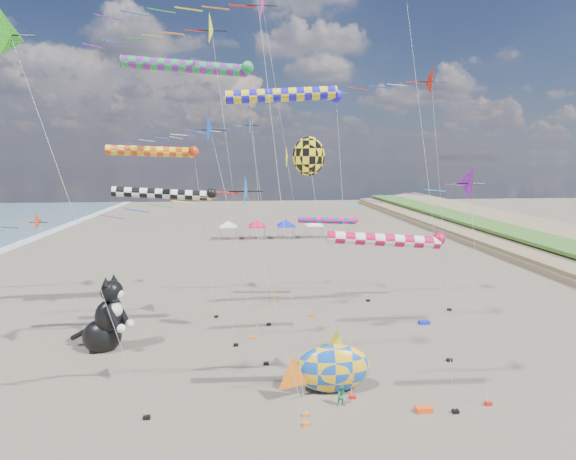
# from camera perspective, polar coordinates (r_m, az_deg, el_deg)

# --- Properties ---
(delta_kite_0) EXTENTS (16.22, 2.77, 27.38)m
(delta_kite_0) POSITION_cam_1_polar(r_m,az_deg,el_deg) (39.64, -4.86, 26.32)
(delta_kite_0) COLOR #FA1796
(delta_kite_0) RESTS_ON ground
(delta_kite_1) EXTENTS (9.23, 1.93, 18.01)m
(delta_kite_1) POSITION_cam_1_polar(r_m,az_deg,el_deg) (43.40, -6.18, 12.66)
(delta_kite_1) COLOR #1778C7
(delta_kite_1) RESTS_ON ground
(delta_kite_2) EXTENTS (9.92, 1.51, 10.05)m
(delta_kite_2) POSITION_cam_1_polar(r_m,az_deg,el_deg) (37.64, -31.04, -0.05)
(delta_kite_2) COLOR red
(delta_kite_2) RESTS_ON ground
(delta_kite_3) EXTENTS (11.16, 2.43, 24.14)m
(delta_kite_3) POSITION_cam_1_polar(r_m,az_deg,el_deg) (34.62, -11.45, 23.45)
(delta_kite_3) COLOR #F5FD23
(delta_kite_3) RESTS_ON ground
(delta_kite_5) EXTENTS (8.74, 1.98, 13.72)m
(delta_kite_5) POSITION_cam_1_polar(r_m,az_deg,el_deg) (24.85, 19.35, 5.00)
(delta_kite_5) COLOR #7A1C98
(delta_kite_5) RESTS_ON ground
(delta_kite_6) EXTENTS (13.53, 2.36, 20.63)m
(delta_kite_6) POSITION_cam_1_polar(r_m,az_deg,el_deg) (26.03, -32.76, 19.19)
(delta_kite_6) COLOR #28941A
(delta_kite_6) RESTS_ON ground
(delta_kite_7) EXTENTS (12.58, 2.79, 21.83)m
(delta_kite_7) POSITION_cam_1_polar(r_m,az_deg,el_deg) (41.62, 16.99, 17.35)
(delta_kite_7) COLOR #C11600
(delta_kite_7) RESTS_ON ground
(delta_kite_8) EXTENTS (8.71, 2.17, 16.90)m
(delta_kite_8) POSITION_cam_1_polar(r_m,az_deg,el_deg) (28.90, -9.55, 12.11)
(delta_kite_8) COLOR blue
(delta_kite_8) RESTS_ON ground
(delta_kite_10) EXTENTS (8.96, 1.87, 13.37)m
(delta_kite_10) POSITION_cam_1_polar(r_m,az_deg,el_deg) (21.61, -6.63, 4.01)
(delta_kite_10) COLOR blue
(delta_kite_10) RESTS_ON ground
(windsock_0) EXTENTS (8.64, 0.87, 14.96)m
(windsock_0) POSITION_cam_1_polar(r_m,az_deg,el_deg) (39.09, -16.39, 9.49)
(windsock_0) COLOR #FF3D15
(windsock_0) RESTS_ON ground
(windsock_1) EXTENTS (7.53, 0.67, 10.19)m
(windsock_1) POSITION_cam_1_polar(r_m,az_deg,el_deg) (23.50, 12.89, -1.39)
(windsock_1) COLOR #C40D3C
(windsock_1) RESTS_ON ground
(windsock_2) EXTENTS (9.06, 0.92, 18.51)m
(windsock_2) POSITION_cam_1_polar(r_m,az_deg,el_deg) (30.69, -0.05, 16.64)
(windsock_2) COLOR #1C16DF
(windsock_2) RESTS_ON ground
(windsock_3) EXTENTS (8.43, 0.73, 11.87)m
(windsock_3) POSITION_cam_1_polar(r_m,az_deg,el_deg) (32.63, -14.94, 4.37)
(windsock_3) COLOR black
(windsock_3) RESTS_ON ground
(windsock_4) EXTENTS (11.03, 0.97, 21.32)m
(windsock_4) POSITION_cam_1_polar(r_m,az_deg,el_deg) (36.89, -12.05, 19.57)
(windsock_4) COLOR green
(windsock_4) RESTS_ON ground
(windsock_5) EXTENTS (7.16, 0.64, 8.46)m
(windsock_5) POSITION_cam_1_polar(r_m,az_deg,el_deg) (42.73, 5.40, 1.15)
(windsock_5) COLOR #EC103B
(windsock_5) RESTS_ON ground
(angelfish_kite) EXTENTS (3.74, 3.02, 15.41)m
(angelfish_kite) POSITION_cam_1_polar(r_m,az_deg,el_deg) (30.89, 2.29, 9.13)
(angelfish_kite) COLOR yellow
(angelfish_kite) RESTS_ON ground
(cat_inflatable) EXTENTS (4.68, 3.37, 5.70)m
(cat_inflatable) POSITION_cam_1_polar(r_m,az_deg,el_deg) (35.83, -22.22, -9.66)
(cat_inflatable) COLOR black
(cat_inflatable) RESTS_ON ground
(fish_inflatable) EXTENTS (6.16, 3.19, 3.85)m
(fish_inflatable) POSITION_cam_1_polar(r_m,az_deg,el_deg) (28.37, 5.58, -17.01)
(fish_inflatable) COLOR #124CB6
(fish_inflatable) RESTS_ON ground
(person_adult) EXTENTS (0.67, 0.50, 1.69)m
(person_adult) POSITION_cam_1_polar(r_m,az_deg,el_deg) (28.37, 4.74, -18.47)
(person_adult) COLOR gray
(person_adult) RESTS_ON ground
(child_green) EXTENTS (0.61, 0.49, 1.24)m
(child_green) POSITION_cam_1_polar(r_m,az_deg,el_deg) (27.35, 6.88, -20.18)
(child_green) COLOR #227F4E
(child_green) RESTS_ON ground
(child_blue) EXTENTS (0.61, 0.41, 0.96)m
(child_blue) POSITION_cam_1_polar(r_m,az_deg,el_deg) (29.83, 4.67, -17.80)
(child_blue) COLOR #2B54A8
(child_blue) RESTS_ON ground
(kite_bag_0) EXTENTS (0.90, 0.44, 0.30)m
(kite_bag_0) POSITION_cam_1_polar(r_m,az_deg,el_deg) (40.64, 16.92, -11.16)
(kite_bag_0) COLOR #1424CD
(kite_bag_0) RESTS_ON ground
(kite_bag_1) EXTENTS (0.90, 0.44, 0.30)m
(kite_bag_1) POSITION_cam_1_polar(r_m,az_deg,el_deg) (27.92, 16.87, -20.98)
(kite_bag_1) COLOR #ED4813
(kite_bag_1) RESTS_ON ground
(kite_bag_2) EXTENTS (0.90, 0.44, 0.30)m
(kite_bag_2) POSITION_cam_1_polar(r_m,az_deg,el_deg) (30.53, 1.83, -17.80)
(kite_bag_2) COLOR black
(kite_bag_2) RESTS_ON ground
(tent_row) EXTENTS (19.20, 4.20, 3.80)m
(tent_row) POSITION_cam_1_polar(r_m,az_deg,el_deg) (78.00, -2.09, 1.17)
(tent_row) COLOR silver
(tent_row) RESTS_ON ground
(parked_car) EXTENTS (3.74, 1.86, 1.22)m
(parked_car) POSITION_cam_1_polar(r_m,az_deg,el_deg) (78.60, 8.34, -0.74)
(parked_car) COLOR #26262D
(parked_car) RESTS_ON ground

